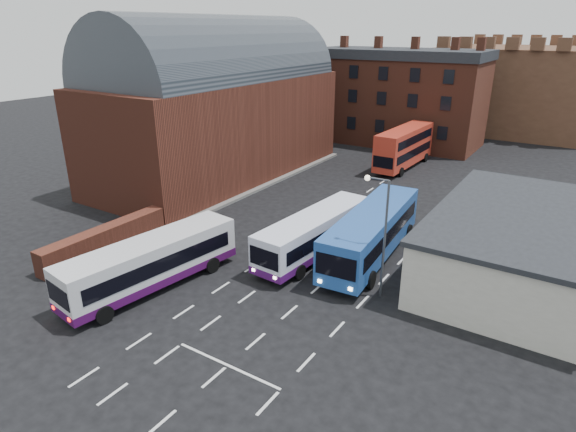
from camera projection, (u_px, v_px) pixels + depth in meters
The scene contains 13 objects.
ground at pixel (194, 305), 27.56m from camera, with size 180.00×180.00×0.00m, color black.
railway_station at pixel (219, 103), 48.97m from camera, with size 12.00×28.00×16.00m.
forecourt_wall at pixel (105, 239), 33.93m from camera, with size 1.20×10.00×1.80m, color #602B1E.
cream_building at pixel (523, 245), 30.15m from camera, with size 10.40×16.40×4.25m.
brick_terrace at pixel (396, 101), 64.51m from camera, with size 22.00×10.00×11.00m, color brown.
castle_keep at pixel (518, 88), 73.91m from camera, with size 22.00×22.00×12.00m, color brown.
bus_white_outbound at pixel (151, 260), 28.87m from camera, with size 4.09×11.55×3.08m.
bus_white_inbound at pixel (315, 231), 33.08m from camera, with size 3.38×11.11×2.99m.
bus_blue at pixel (372, 231), 32.55m from camera, with size 3.86×12.64×3.40m.
bus_red_double at pixel (404, 147), 53.66m from camera, with size 3.08×11.12×4.42m.
street_lamp at pixel (381, 227), 26.99m from camera, with size 1.49×0.32×7.29m.
pedestrian_red at pixel (72, 305), 26.19m from camera, with size 0.55×0.36×1.52m, color maroon.
pedestrian_beige at pixel (93, 286), 27.84m from camera, with size 0.88×0.68×1.81m, color beige.
Camera 1 is at (17.41, -17.01, 14.92)m, focal length 30.00 mm.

